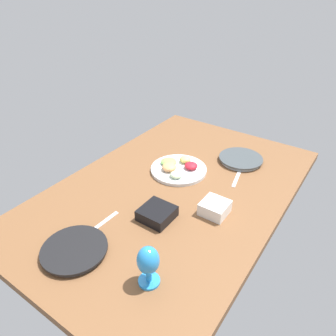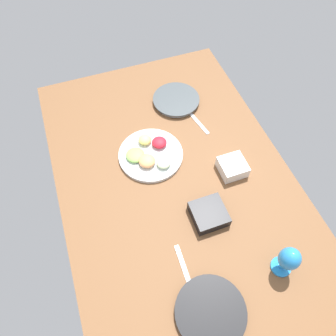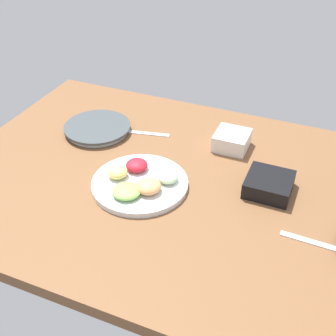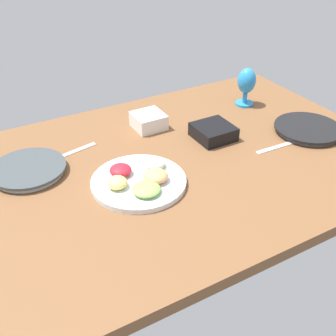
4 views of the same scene
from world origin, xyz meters
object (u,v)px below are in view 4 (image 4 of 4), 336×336
at_px(square_bowl_white, 149,120).
at_px(square_bowl_black, 213,131).
at_px(dinner_plate_right, 28,170).
at_px(dinner_plate_left, 308,129).
at_px(fruit_platter, 139,180).
at_px(hurricane_glass_blue, 246,83).

relative_size(square_bowl_white, square_bowl_black, 0.83).
bearing_deg(dinner_plate_right, dinner_plate_left, 166.33).
relative_size(dinner_plate_left, square_bowl_black, 1.85).
bearing_deg(square_bowl_white, square_bowl_black, 132.20).
distance_m(dinner_plate_left, square_bowl_black, 0.37).
relative_size(dinner_plate_right, fruit_platter, 0.81).
bearing_deg(dinner_plate_right, square_bowl_black, 171.17).
xyz_separation_m(square_bowl_white, square_bowl_black, (-0.18, 0.19, -0.00)).
bearing_deg(square_bowl_black, square_bowl_white, -47.80).
distance_m(fruit_platter, hurricane_glass_blue, 0.74).
xyz_separation_m(dinner_plate_right, hurricane_glass_blue, (-0.96, -0.07, 0.09)).
bearing_deg(square_bowl_black, dinner_plate_left, 157.55).
xyz_separation_m(dinner_plate_right, fruit_platter, (-0.29, 0.24, 0.00)).
xyz_separation_m(dinner_plate_right, square_bowl_white, (-0.49, -0.09, 0.02)).
height_order(dinner_plate_right, fruit_platter, fruit_platter).
height_order(dinner_plate_left, hurricane_glass_blue, hurricane_glass_blue).
xyz_separation_m(dinner_plate_left, square_bowl_white, (0.52, -0.34, 0.02)).
bearing_deg(square_bowl_black, fruit_platter, 19.74).
bearing_deg(square_bowl_white, hurricane_glass_blue, 178.20).
height_order(fruit_platter, square_bowl_black, fruit_platter).
relative_size(dinner_plate_left, dinner_plate_right, 1.04).
bearing_deg(hurricane_glass_blue, square_bowl_black, 31.74).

